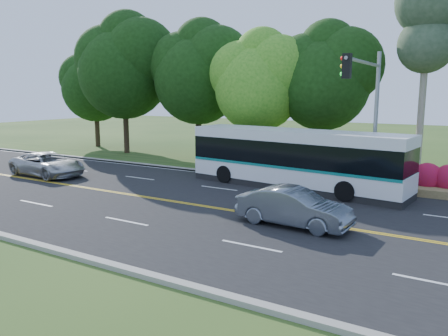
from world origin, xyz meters
The scene contains 12 objects.
ground centered at (0.00, 0.00, 0.00)m, with size 120.00×120.00×0.00m, color #284818.
road centered at (0.00, 0.00, 0.01)m, with size 60.00×14.00×0.02m, color black.
curb_north centered at (0.00, 7.15, 0.07)m, with size 60.00×0.30×0.15m, color #9B978C.
curb_south centered at (0.00, -7.15, 0.07)m, with size 60.00×0.30×0.15m, color #9B978C.
grass_verge centered at (0.00, 9.00, 0.05)m, with size 60.00×4.00×0.10m, color #284818.
lane_markings centered at (-0.09, 0.00, 0.02)m, with size 57.60×13.82×0.00m.
tree_row centered at (-5.15, 12.13, 6.73)m, with size 44.70×9.10×13.84m.
bougainvillea_hedge centered at (7.18, 8.15, 0.72)m, with size 9.50×2.25×1.50m.
traffic_signal centered at (6.49, 5.40, 4.67)m, with size 0.42×6.10×7.00m.
transit_bus centered at (2.86, 5.60, 1.54)m, with size 11.92×3.94×3.06m.
sedan centered at (5.34, -0.68, 0.73)m, with size 1.51×4.34×1.43m, color slate.
suv centered at (-11.25, 1.21, 0.73)m, with size 2.34×5.08×1.41m, color #AAACAE.
Camera 1 is at (11.21, -15.72, 4.97)m, focal length 35.00 mm.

